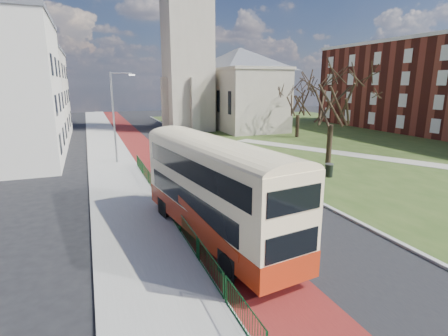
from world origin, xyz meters
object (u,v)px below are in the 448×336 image
winter_tree_near (333,91)px  winter_tree_far (299,97)px  litter_bin (329,170)px  streetlamp (115,113)px  bus (214,186)px

winter_tree_near → winter_tree_far: (6.73, 15.45, -1.18)m
winter_tree_near → litter_bin: winter_tree_near is taller
winter_tree_far → litter_bin: winter_tree_far is taller
winter_tree_near → winter_tree_far: size_ratio=1.22×
litter_bin → winter_tree_far: bearing=64.0°
streetlamp → bus: size_ratio=0.71×
winter_tree_near → winter_tree_far: winter_tree_near is taller
bus → winter_tree_near: size_ratio=1.20×
winter_tree_far → bus: bearing=-129.4°
bus → winter_tree_far: 33.58m
bus → litter_bin: size_ratio=10.80×
bus → litter_bin: bearing=22.9°
bus → litter_bin: 14.24m
winter_tree_near → litter_bin: 7.17m
litter_bin → streetlamp: bearing=143.5°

